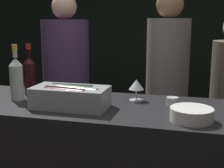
% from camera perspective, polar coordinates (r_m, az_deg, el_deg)
% --- Properties ---
extents(wall_back_chalkboard, '(6.40, 0.06, 2.80)m').
position_cam_1_polar(wall_back_chalkboard, '(3.91, 8.31, 8.97)').
color(wall_back_chalkboard, black).
rests_on(wall_back_chalkboard, ground_plane).
extents(ice_bin_with_bottles, '(0.42, 0.21, 0.13)m').
position_cam_1_polar(ice_bin_with_bottles, '(1.76, -7.57, -2.18)').
color(ice_bin_with_bottles, '#9EA0A5').
rests_on(ice_bin_with_bottles, bar_counter).
extents(bowl_white, '(0.21, 0.21, 0.06)m').
position_cam_1_polar(bowl_white, '(1.58, 14.34, -5.32)').
color(bowl_white, white).
rests_on(bowl_white, bar_counter).
extents(wine_glass, '(0.09, 0.09, 0.13)m').
position_cam_1_polar(wine_glass, '(1.90, 4.48, -0.25)').
color(wine_glass, silver).
rests_on(wine_glass, bar_counter).
extents(candle_votive, '(0.07, 0.07, 0.05)m').
position_cam_1_polar(candle_votive, '(1.83, 10.97, -3.12)').
color(candle_votive, silver).
rests_on(candle_votive, bar_counter).
extents(red_wine_bottle_tall, '(0.07, 0.07, 0.34)m').
position_cam_1_polar(red_wine_bottle_tall, '(2.10, -14.81, 1.79)').
color(red_wine_bottle_tall, black).
rests_on(red_wine_bottle_tall, bar_counter).
extents(rose_wine_bottle, '(0.08, 0.08, 0.34)m').
position_cam_1_polar(rose_wine_bottle, '(1.99, -17.08, 1.16)').
color(rose_wine_bottle, '#B2B7AD').
rests_on(rose_wine_bottle, bar_counter).
extents(person_blond_tee, '(0.34, 0.34, 1.80)m').
position_cam_1_polar(person_blond_tee, '(2.56, 9.96, -1.26)').
color(person_blond_tee, black).
rests_on(person_blond_tee, ground_plane).
extents(person_grey_polo, '(0.40, 0.40, 1.79)m').
position_cam_1_polar(person_grey_polo, '(2.78, -8.29, -0.62)').
color(person_grey_polo, black).
rests_on(person_grey_polo, ground_plane).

